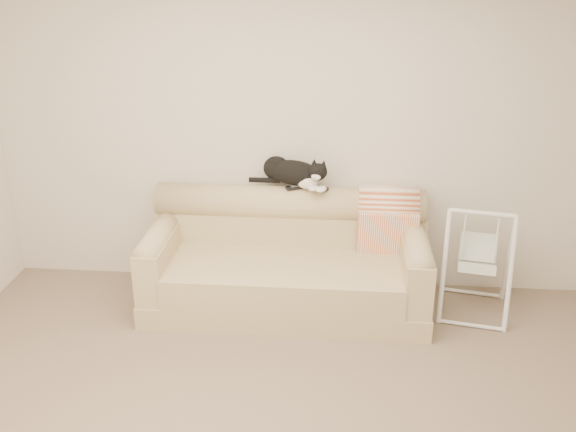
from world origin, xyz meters
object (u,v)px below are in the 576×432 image
object	(u,v)px
tuxedo_cat	(293,173)
baby_swing	(477,262)
sofa	(287,263)
remote_a	(297,187)
remote_b	(318,188)

from	to	relation	value
tuxedo_cat	baby_swing	bearing A→B (deg)	-10.66
sofa	tuxedo_cat	size ratio (longest dim) A/B	3.38
remote_a	tuxedo_cat	world-z (taller)	tuxedo_cat
sofa	baby_swing	bearing A→B (deg)	-0.32
remote_a	baby_swing	xyz separation A→B (m)	(1.41, -0.24, -0.48)
sofa	tuxedo_cat	distance (m)	0.72
remote_b	baby_swing	distance (m)	1.36
baby_swing	sofa	bearing A→B (deg)	179.68
sofa	remote_b	world-z (taller)	remote_b
remote_b	baby_swing	size ratio (longest dim) A/B	0.20
tuxedo_cat	baby_swing	world-z (taller)	tuxedo_cat
remote_a	tuxedo_cat	xyz separation A→B (m)	(-0.03, 0.03, 0.11)
sofa	baby_swing	size ratio (longest dim) A/B	2.56
remote_a	remote_b	world-z (taller)	remote_a
remote_b	baby_swing	world-z (taller)	remote_b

